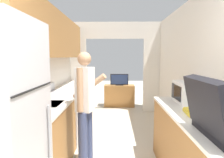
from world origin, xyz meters
name	(u,v)px	position (x,y,z in m)	size (l,w,h in m)	color
wall_left	(38,56)	(-1.19, 2.15, 1.57)	(0.38, 7.01, 2.50)	white
wall_right	(211,80)	(1.28, 1.71, 1.25)	(0.06, 7.01, 2.50)	white
wall_far_with_doorway	(115,61)	(0.00, 4.64, 1.44)	(2.89, 0.06, 2.50)	white
counter_left	(64,116)	(-0.95, 2.68, 0.46)	(0.62, 3.59, 0.91)	#9E6B38
counter_right	(198,154)	(0.95, 1.23, 0.46)	(0.62, 2.06, 0.91)	#9E6B38
range_oven	(64,116)	(-0.94, 2.65, 0.46)	(0.66, 0.73, 1.05)	#B7B7BC
person	(85,107)	(-0.40, 1.76, 0.86)	(0.52, 0.44, 1.62)	#384266
suitcase	(224,119)	(0.87, 0.62, 1.06)	(0.51, 0.65, 0.48)	black
microwave	(189,92)	(1.05, 1.85, 1.06)	(0.36, 0.49, 0.29)	white
book_stack	(196,112)	(0.92, 1.26, 0.94)	(0.24, 0.31, 0.06)	gold
tv_cabinet	(119,96)	(0.14, 5.29, 0.33)	(0.94, 0.42, 0.67)	#9E6B38
television	(119,80)	(0.14, 5.25, 0.84)	(0.56, 0.16, 0.36)	black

